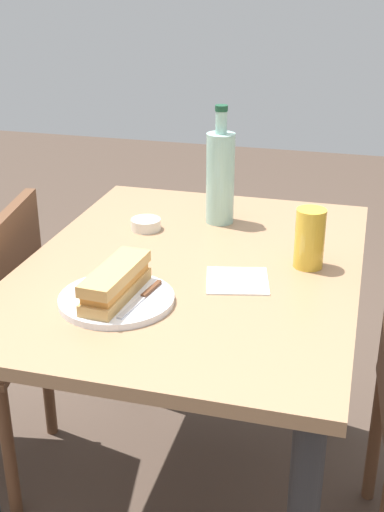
{
  "coord_description": "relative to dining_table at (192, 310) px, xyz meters",
  "views": [
    {
      "loc": [
        1.44,
        0.39,
        1.44
      ],
      "look_at": [
        0.0,
        0.0,
        0.78
      ],
      "focal_mm": 47.35,
      "sensor_mm": 36.0,
      "label": 1
    }
  ],
  "objects": [
    {
      "name": "olive_bowl",
      "position": [
        -0.18,
        -0.18,
        0.14
      ],
      "size": [
        0.08,
        0.08,
        0.03
      ],
      "primitive_type": "cylinder",
      "color": "silver",
      "rests_on": "dining_table"
    },
    {
      "name": "dining_table",
      "position": [
        0.0,
        0.0,
        0.0
      ],
      "size": [
        1.06,
        0.8,
        0.76
      ],
      "color": "#997251",
      "rests_on": "ground"
    },
    {
      "name": "knife_near",
      "position": [
        0.23,
        -0.05,
        0.14
      ],
      "size": [
        0.18,
        0.04,
        0.01
      ],
      "color": "silver",
      "rests_on": "plate_near"
    },
    {
      "name": "water_bottle",
      "position": [
        -0.3,
        -0.0,
        0.26
      ],
      "size": [
        0.08,
        0.08,
        0.33
      ],
      "color": "#99C6B7",
      "rests_on": "dining_table"
    },
    {
      "name": "plate_near",
      "position": [
        0.24,
        -0.1,
        0.13
      ],
      "size": [
        0.25,
        0.25,
        0.01
      ],
      "primitive_type": "cylinder",
      "color": "white",
      "rests_on": "dining_table"
    },
    {
      "name": "paper_napkin",
      "position": [
        0.07,
        0.13,
        0.13
      ],
      "size": [
        0.17,
        0.17,
        0.0
      ],
      "primitive_type": "cube",
      "rotation": [
        0.0,
        0.0,
        0.23
      ],
      "color": "white",
      "rests_on": "dining_table"
    },
    {
      "name": "ground_plane",
      "position": [
        0.0,
        0.0,
        -0.63
      ],
      "size": [
        8.0,
        8.0,
        0.0
      ],
      "primitive_type": "plane",
      "color": "#47382D"
    },
    {
      "name": "baguette_sandwich_near",
      "position": [
        0.24,
        -0.1,
        0.18
      ],
      "size": [
        0.23,
        0.09,
        0.07
      ],
      "color": "tan",
      "rests_on": "plate_near"
    },
    {
      "name": "beer_glass",
      "position": [
        -0.06,
        0.27,
        0.2
      ],
      "size": [
        0.07,
        0.07,
        0.14
      ],
      "primitive_type": "cylinder",
      "color": "gold",
      "rests_on": "dining_table"
    }
  ]
}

